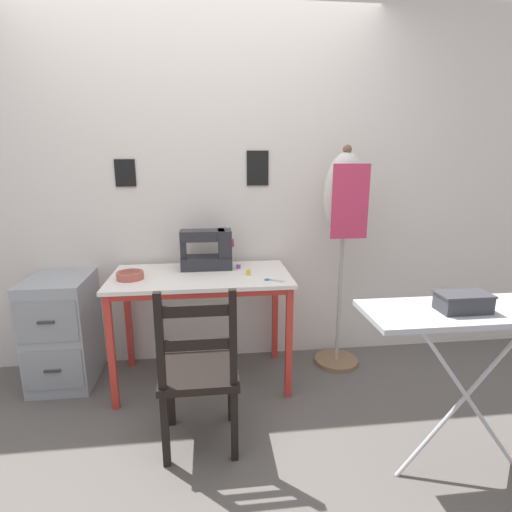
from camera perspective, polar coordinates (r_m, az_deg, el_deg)
name	(u,v)px	position (r m, az deg, el deg)	size (l,w,h in m)	color
ground_plane	(204,405)	(2.67, -7.41, -20.39)	(14.00, 14.00, 0.00)	#5B5651
wall_back	(199,190)	(2.90, -8.10, 9.26)	(10.00, 0.06, 2.55)	silver
sewing_table	(201,288)	(2.64, -7.82, -4.59)	(1.15, 0.61, 0.76)	silver
sewing_machine	(209,250)	(2.74, -6.72, 0.82)	(0.36, 0.18, 0.29)	#28282D
fabric_bowl	(130,275)	(2.62, -17.55, -2.62)	(0.17, 0.17, 0.05)	#B25647
scissors	(271,280)	(2.47, 2.18, -3.48)	(0.12, 0.09, 0.01)	silver
thread_spool_near_machine	(238,266)	(2.73, -2.52, -1.46)	(0.03, 0.03, 0.04)	purple
thread_spool_mid_table	(248,272)	(2.57, -1.12, -2.32)	(0.03, 0.03, 0.04)	yellow
wooden_chair	(199,373)	(2.15, -8.13, -16.21)	(0.40, 0.38, 0.91)	black
filing_cabinet	(63,330)	(3.02, -25.85, -9.56)	(0.39, 0.49, 0.74)	#93999E
dress_form	(344,211)	(2.82, 12.49, 6.27)	(0.32, 0.32, 1.59)	#846647
ironing_board	(477,319)	(2.06, 29.05, -7.83)	(1.03, 0.35, 0.86)	#ADB2B7
storage_box	(463,302)	(1.96, 27.48, -5.86)	(0.22, 0.12, 0.08)	#333338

